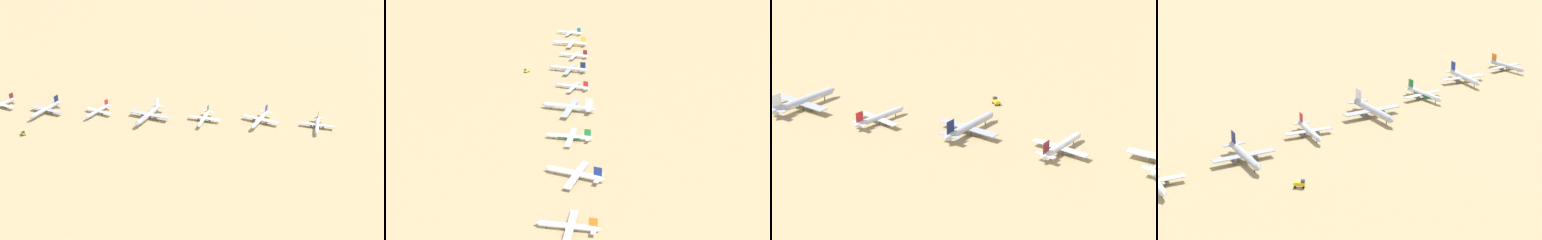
# 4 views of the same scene
# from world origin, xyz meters

# --- Properties ---
(ground_plane) EXTENTS (2328.37, 2328.37, 0.00)m
(ground_plane) POSITION_xyz_m (0.00, 0.00, 0.00)
(ground_plane) COLOR tan
(parked_jet_0) EXTENTS (35.71, 29.25, 10.35)m
(parked_jet_0) POSITION_xyz_m (31.19, -194.10, 3.49)
(parked_jet_0) COLOR silver
(parked_jet_0) RESTS_ON ground
(parked_jet_1) EXTENTS (43.81, 35.59, 12.63)m
(parked_jet_1) POSITION_xyz_m (22.07, -142.31, 4.20)
(parked_jet_1) COLOR silver
(parked_jet_1) RESTS_ON ground
(parked_jet_2) EXTENTS (35.38, 28.94, 10.24)m
(parked_jet_2) POSITION_xyz_m (11.07, -96.62, 3.45)
(parked_jet_2) COLOR silver
(parked_jet_2) RESTS_ON ground
(parked_jet_3) EXTENTS (40.94, 33.41, 11.81)m
(parked_jet_3) POSITION_xyz_m (9.57, -49.18, 3.98)
(parked_jet_3) COLOR #B2B7C1
(parked_jet_3) RESTS_ON ground
(parked_jet_4) EXTENTS (33.78, 27.71, 9.82)m
(parked_jet_4) POSITION_xyz_m (-1.63, -2.42, 3.31)
(parked_jet_4) COLOR silver
(parked_jet_4) RESTS_ON ground
(parked_jet_5) EXTENTS (45.84, 37.39, 13.22)m
(parked_jet_5) POSITION_xyz_m (-5.50, 45.76, 4.40)
(parked_jet_5) COLOR #B2B7C1
(parked_jet_5) RESTS_ON ground
(parked_jet_6) EXTENTS (34.81, 28.23, 10.05)m
(parked_jet_6) POSITION_xyz_m (-13.77, 94.34, 3.34)
(parked_jet_6) COLOR white
(parked_jet_6) RESTS_ON ground
(parked_jet_7) EXTENTS (39.18, 32.17, 11.41)m
(parked_jet_7) POSITION_xyz_m (-24.58, 142.13, 3.84)
(parked_jet_7) COLOR silver
(parked_jet_7) RESTS_ON ground
(parked_jet_8) EXTENTS (34.37, 27.86, 9.93)m
(parked_jet_8) POSITION_xyz_m (-28.11, 190.03, 3.34)
(parked_jet_8) COLOR silver
(parked_jet_8) RESTS_ON ground
(service_truck) EXTENTS (5.30, 5.56, 3.90)m
(service_truck) POSITION_xyz_m (51.46, -42.83, 2.08)
(service_truck) COLOR yellow
(service_truck) RESTS_ON ground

